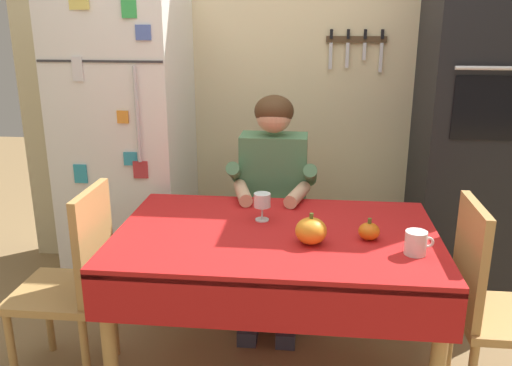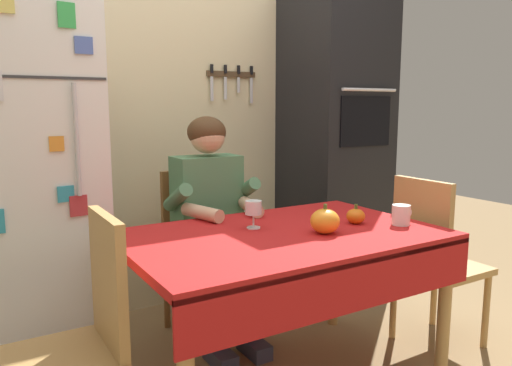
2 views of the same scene
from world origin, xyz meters
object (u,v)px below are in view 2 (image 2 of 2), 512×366
Objects in this scene: chair_right_side at (432,256)px; coffee_mug at (401,215)px; chair_left_side at (81,335)px; wall_oven at (334,142)px; pumpkin_medium at (356,216)px; wine_glass at (253,209)px; pumpkin_large at (325,221)px; refrigerator at (25,188)px; seated_person at (213,211)px; dining_table at (285,251)px; chair_behind_person at (199,243)px.

coffee_mug is at bearing -166.67° from chair_right_side.
wall_oven is at bearing 26.83° from chair_left_side.
chair_left_side is at bearing -178.30° from pumpkin_medium.
pumpkin_large reaches higher than wine_glass.
wine_glass is 0.50m from pumpkin_medium.
refrigerator is at bearing 145.57° from coffee_mug.
coffee_mug is (1.46, -0.09, 0.28)m from chair_left_side.
seated_person is at bearing 125.84° from pumpkin_medium.
seated_person is 1.34× the size of chair_left_side.
wine_glass is at bearing 116.63° from dining_table.
refrigerator is at bearing 140.01° from wine_glass.
pumpkin_medium is at bearing -20.47° from wine_glass.
dining_table is 1.12× the size of seated_person.
chair_left_side is 0.91m from wine_glass.
seated_person reaches higher than chair_left_side.
chair_behind_person is (-0.06, 0.79, -0.14)m from dining_table.
refrigerator is 2.01m from wall_oven.
wine_glass is at bearing 159.53° from pumpkin_medium.
chair_left_side is 1.09m from pumpkin_large.
wall_oven is at bearing 41.31° from dining_table.
pumpkin_medium is (0.39, -0.03, 0.12)m from dining_table.
dining_table is 0.81m from chair_behind_person.
refrigerator is 1.45× the size of seated_person.
chair_right_side reaches higher than dining_table.
refrigerator is 1.29× the size of dining_table.
refrigerator is at bearing 138.44° from pumpkin_large.
refrigerator is at bearing 152.66° from chair_right_side.
pumpkin_large is at bearing 171.51° from coffee_mug.
wall_oven reaches higher than seated_person.
dining_table is 1.51× the size of chair_left_side.
pumpkin_large is (0.23, -0.24, -0.04)m from wine_glass.
seated_person is 0.46m from wine_glass.
chair_left_side is 8.19× the size of coffee_mug.
refrigerator is 13.87× the size of wine_glass.
refrigerator is 1.14m from wine_glass.
pumpkin_large is (1.05, -0.03, 0.28)m from chair_left_side.
chair_behind_person is at bearing -5.81° from refrigerator.
coffee_mug is (0.62, -0.76, 0.05)m from seated_person.
dining_table is 1.51× the size of chair_right_side.
pumpkin_large is (-0.75, -0.02, 0.28)m from chair_right_side.
chair_behind_person is 9.81× the size of pumpkin_medium.
seated_person is 1.20m from chair_right_side.
chair_left_side is 1.80m from chair_right_side.
wine_glass reaches higher than pumpkin_medium.
wall_oven reaches higher than coffee_mug.
chair_right_side is 7.17× the size of wine_glass.
wine_glass is at bearing 14.47° from chair_left_side.
wall_oven is 22.15× the size of pumpkin_medium.
chair_left_side reaches higher than wine_glass.
coffee_mug is 0.21m from pumpkin_medium.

